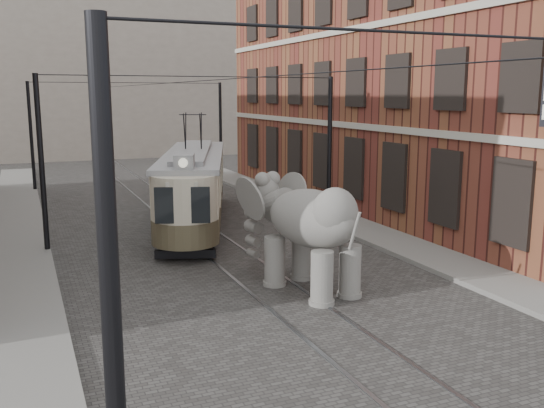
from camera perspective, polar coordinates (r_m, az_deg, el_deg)
name	(u,v)px	position (r m, az deg, el deg)	size (l,w,h in m)	color
ground	(267,284)	(17.19, -0.49, -7.64)	(120.00, 120.00, 0.00)	#423F3D
tram_rails	(267,284)	(17.19, -0.49, -7.60)	(1.54, 80.00, 0.02)	slate
sidewalk_right	(438,259)	(20.14, 15.55, -5.08)	(2.00, 60.00, 0.15)	slate
sidewalk_left	(20,314)	(16.00, -22.87, -9.62)	(2.00, 60.00, 0.15)	slate
brick_building	(408,79)	(29.64, 12.88, 11.50)	(8.00, 26.00, 12.00)	maroon
distant_block	(91,74)	(55.48, -16.85, 11.78)	(28.00, 10.00, 14.00)	gray
catenary	(207,162)	(21.12, -6.21, 4.05)	(11.00, 30.20, 6.00)	black
tram	(194,170)	(24.75, -7.45, 3.28)	(2.37, 11.48, 4.55)	#C1B69C
elephant	(312,235)	(16.25, 3.80, -2.99)	(2.82, 5.12, 3.13)	slate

